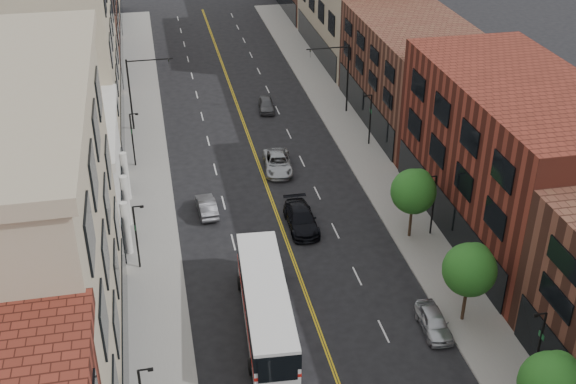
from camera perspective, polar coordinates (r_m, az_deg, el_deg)
sidewalk_left at (r=62.36m, az=-10.94°, el=0.04°), size 4.00×110.00×0.15m
sidewalk_right at (r=65.19m, az=6.84°, el=1.79°), size 4.00×110.00×0.15m
bldg_l_tanoffice at (r=39.71m, az=-21.18°, el=-5.26°), size 10.00×22.00×18.00m
bldg_l_white at (r=57.52m, az=-18.13°, el=0.80°), size 10.00×14.00×8.00m
bldg_l_far_a at (r=71.21m, az=-17.73°, el=10.87°), size 10.00×20.00×18.00m
bldg_l_far_b at (r=90.74m, az=-16.69°, el=13.96°), size 10.00×20.00×15.00m
bldg_r_mid at (r=56.25m, az=17.42°, el=2.56°), size 10.00×22.00×12.00m
bldg_r_far_a at (r=74.01m, az=9.95°, el=9.24°), size 10.00×20.00×10.00m
tree_r_1 at (r=39.84m, az=20.20°, el=-13.94°), size 3.40×3.40×5.59m
tree_r_2 at (r=46.44m, az=14.22°, el=-5.83°), size 3.40×3.40×5.59m
tree_r_3 at (r=54.10m, az=9.95°, el=0.17°), size 3.40×3.40×5.59m
lamp_l_2 at (r=51.45m, az=-11.87°, el=-3.24°), size 0.81×0.55×5.05m
lamp_l_3 at (r=65.52m, az=-12.16°, el=4.29°), size 0.81×0.55×5.05m
lamp_r_1 at (r=43.70m, az=19.20°, el=-11.25°), size 0.81×0.55×5.05m
lamp_r_2 at (r=55.16m, az=11.39°, el=-0.75°), size 0.81×0.55×5.05m
lamp_r_3 at (r=68.47m, az=6.49°, el=5.94°), size 0.81×0.55×5.05m
signal_mast_left at (r=72.22m, az=-11.87°, el=8.22°), size 4.49×0.18×7.20m
signal_mast_right at (r=74.74m, az=4.22°, el=9.53°), size 4.49×0.18×7.20m
city_bus at (r=45.97m, az=-1.78°, el=-8.75°), size 3.56×12.47×3.17m
car_parked_far at (r=47.27m, az=11.44°, el=-10.01°), size 1.79×4.06×1.36m
car_lane_behind at (r=58.37m, az=-6.44°, el=-1.12°), size 1.61×4.05×1.31m
car_lane_a at (r=56.17m, az=1.04°, el=-2.12°), size 2.18×5.33×1.55m
car_lane_b at (r=64.44m, az=-0.82°, el=2.32°), size 2.85×5.41×1.45m
car_lane_c at (r=76.62m, az=-1.73°, el=6.91°), size 1.93×3.98×1.31m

